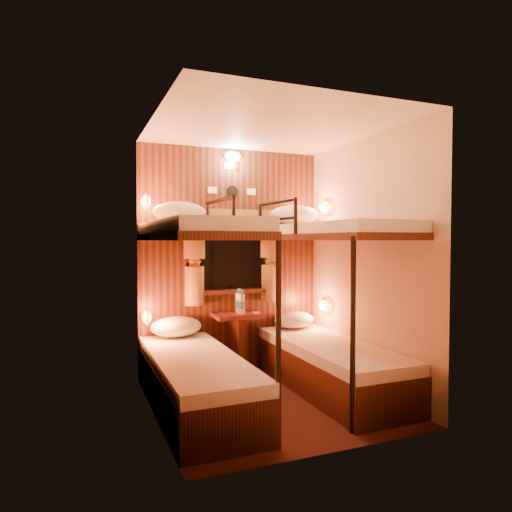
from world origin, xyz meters
name	(u,v)px	position (x,y,z in m)	size (l,w,h in m)	color
floor	(270,401)	(0.00, 0.00, 0.00)	(2.10, 2.10, 0.00)	#3C1910
ceiling	(270,127)	(0.00, 0.00, 2.40)	(2.10, 2.10, 0.00)	silver
wall_back	(231,261)	(0.00, 1.05, 1.20)	(2.40, 2.40, 0.00)	#C6B293
wall_front	(334,274)	(0.00, -1.05, 1.20)	(2.40, 2.40, 0.00)	#C6B293
wall_left	(154,268)	(-1.00, 0.00, 1.20)	(2.40, 2.40, 0.00)	#C6B293
wall_right	(366,263)	(1.00, 0.00, 1.20)	(2.40, 2.40, 0.00)	#C6B293
back_panel	(232,261)	(0.00, 1.04, 1.20)	(2.00, 0.03, 2.40)	black
bunk_left	(196,343)	(-0.65, 0.07, 0.56)	(0.72, 1.90, 1.82)	black
bunk_right	(330,331)	(0.65, 0.07, 0.56)	(0.72, 1.90, 1.82)	black
window	(233,262)	(0.00, 1.00, 1.18)	(1.00, 0.12, 0.79)	black
curtains	(234,255)	(0.00, 0.97, 1.26)	(1.10, 0.22, 1.00)	olive
back_fixtures	(233,163)	(0.00, 1.00, 2.25)	(0.54, 0.09, 0.48)	black
reading_lamps	(242,258)	(0.00, 0.70, 1.24)	(2.00, 0.20, 1.25)	#FF6126
table	(237,336)	(0.00, 0.85, 0.41)	(0.50, 0.34, 0.66)	#542313
bottle_left	(239,303)	(0.02, 0.85, 0.76)	(0.08, 0.08, 0.26)	#99BFE5
bottle_right	(242,304)	(0.03, 0.80, 0.76)	(0.07, 0.07, 0.25)	#99BFE5
sachet_a	(256,312)	(0.20, 0.83, 0.65)	(0.08, 0.06, 0.01)	silver
sachet_b	(242,312)	(0.08, 0.93, 0.65)	(0.08, 0.06, 0.01)	silver
pillow_lower_left	(176,327)	(-0.65, 0.86, 0.56)	(0.51, 0.36, 0.20)	silver
pillow_lower_right	(294,320)	(0.65, 0.82, 0.55)	(0.45, 0.32, 0.18)	silver
pillow_upper_left	(180,212)	(-0.65, 0.66, 1.69)	(0.51, 0.36, 0.20)	silver
pillow_upper_right	(294,215)	(0.65, 0.83, 1.70)	(0.55, 0.39, 0.22)	silver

